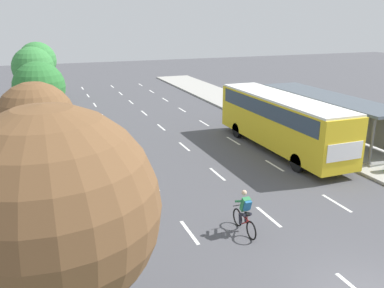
# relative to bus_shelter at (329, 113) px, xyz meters

# --- Properties ---
(median_strip) EXTENTS (2.60, 52.00, 0.12)m
(median_strip) POSITION_rel_bus_shelter_xyz_m (-17.83, 6.31, -1.81)
(median_strip) COLOR #4C7038
(median_strip) RESTS_ON ground
(sidewalk_right) EXTENTS (4.50, 52.00, 0.15)m
(sidewalk_right) POSITION_rel_bus_shelter_xyz_m (-0.28, 6.31, -1.79)
(sidewalk_right) COLOR #ADAAA3
(sidewalk_right) RESTS_ON ground
(lane_divider_left) EXTENTS (0.14, 47.46, 0.01)m
(lane_divider_left) POSITION_rel_bus_shelter_xyz_m (-13.03, 4.55, -1.86)
(lane_divider_left) COLOR white
(lane_divider_left) RESTS_ON ground
(lane_divider_center) EXTENTS (0.14, 47.46, 0.01)m
(lane_divider_center) POSITION_rel_bus_shelter_xyz_m (-9.53, 4.55, -1.86)
(lane_divider_center) COLOR white
(lane_divider_center) RESTS_ON ground
(lane_divider_right) EXTENTS (0.14, 47.46, 0.01)m
(lane_divider_right) POSITION_rel_bus_shelter_xyz_m (-6.03, 4.55, -1.86)
(lane_divider_right) COLOR white
(lane_divider_right) RESTS_ON ground
(bus_shelter) EXTENTS (2.90, 11.41, 2.86)m
(bus_shelter) POSITION_rel_bus_shelter_xyz_m (0.00, 0.00, 0.00)
(bus_shelter) COLOR gray
(bus_shelter) RESTS_ON sidewalk_right
(bus) EXTENTS (2.54, 11.29, 3.37)m
(bus) POSITION_rel_bus_shelter_xyz_m (-4.28, -0.75, 0.20)
(bus) COLOR yellow
(bus) RESTS_ON ground
(cyclist) EXTENTS (0.46, 1.82, 1.71)m
(cyclist) POSITION_rel_bus_shelter_xyz_m (-11.07, -8.86, -1.08)
(cyclist) COLOR black
(cyclist) RESTS_ON ground
(median_tree_nearest) EXTENTS (4.38, 4.38, 6.19)m
(median_tree_nearest) POSITION_rel_bus_shelter_xyz_m (-17.81, -12.97, 2.25)
(median_tree_nearest) COLOR brown
(median_tree_nearest) RESTS_ON median_strip
(median_tree_second) EXTENTS (3.10, 3.10, 5.40)m
(median_tree_second) POSITION_rel_bus_shelter_xyz_m (-18.05, -4.30, 2.09)
(median_tree_second) COLOR brown
(median_tree_second) RESTS_ON median_strip
(median_tree_third) EXTENTS (3.02, 3.02, 5.35)m
(median_tree_third) POSITION_rel_bus_shelter_xyz_m (-17.79, 4.38, 2.08)
(median_tree_third) COLOR brown
(median_tree_third) RESTS_ON median_strip
(median_tree_fourth) EXTENTS (3.20, 3.20, 5.65)m
(median_tree_fourth) POSITION_rel_bus_shelter_xyz_m (-18.06, 13.05, 2.29)
(median_tree_fourth) COLOR brown
(median_tree_fourth) RESTS_ON median_strip
(median_tree_fifth) EXTENTS (3.57, 3.57, 5.58)m
(median_tree_fifth) POSITION_rel_bus_shelter_xyz_m (-17.64, 21.72, 2.03)
(median_tree_fifth) COLOR brown
(median_tree_fifth) RESTS_ON median_strip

